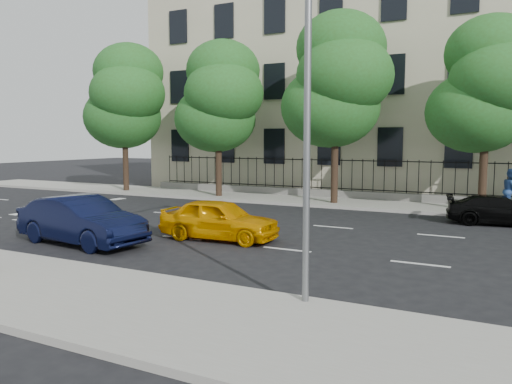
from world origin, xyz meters
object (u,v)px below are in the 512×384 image
street_light (317,54)px  navy_sedan (81,220)px  black_sedan (500,210)px  yellow_taxi (219,219)px

street_light → navy_sedan: bearing=167.5°
street_light → navy_sedan: 10.03m
navy_sedan → black_sedan: 15.97m
navy_sedan → black_sedan: navy_sedan is taller
yellow_taxi → street_light: bearing=-135.0°
navy_sedan → black_sedan: bearing=-43.0°
street_light → black_sedan: street_light is taller
street_light → navy_sedan: street_light is taller
yellow_taxi → black_sedan: bearing=-51.0°
yellow_taxi → navy_sedan: (-3.63, -2.69, 0.08)m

